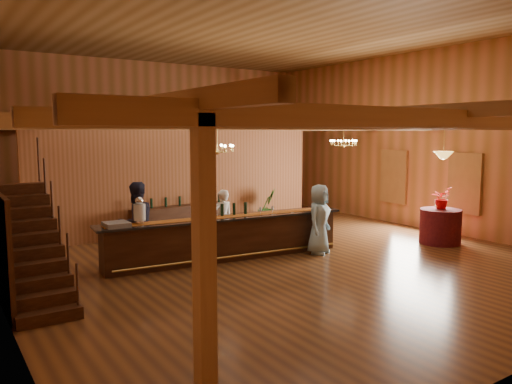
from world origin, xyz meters
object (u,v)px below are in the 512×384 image
floor_plant (267,207)px  chandelier_right (343,142)px  tasting_bar (226,238)px  beverage_dispenser (140,211)px  chandelier_left (217,148)px  round_table (440,226)px  bartender (222,220)px  raffle_drum (321,202)px  pendant_lamp (443,155)px  staff_second (136,224)px  guest (319,219)px  backbar_shelf (180,220)px

floor_plant → chandelier_right: bearing=-47.4°
tasting_bar → beverage_dispenser: 2.19m
chandelier_left → round_table: bearing=-22.0°
bartender → beverage_dispenser: bearing=8.4°
raffle_drum → pendant_lamp: 3.55m
bartender → staff_second: bearing=-1.7°
beverage_dispenser → guest: bearing=-14.0°
staff_second → guest: bearing=151.7°
chandelier_right → staff_second: bearing=-175.4°
floor_plant → beverage_dispenser: bearing=-152.7°
chandelier_right → tasting_bar: bearing=-165.9°
raffle_drum → staff_second: (-4.64, 0.98, -0.24)m
chandelier_left → guest: (2.13, -1.31, -1.76)m
round_table → pendant_lamp: (0.00, 0.00, 1.93)m
backbar_shelf → guest: (1.87, -4.07, 0.44)m
pendant_lamp → bartender: size_ratio=0.57×
beverage_dispenser → raffle_drum: bearing=-6.8°
guest → round_table: bearing=-42.5°
chandelier_left → bartender: size_ratio=0.51×
chandelier_right → bartender: (-4.55, -0.47, -1.91)m
guest → floor_plant: 3.93m
backbar_shelf → floor_plant: bearing=-12.2°
round_table → floor_plant: floor_plant is taller
tasting_bar → raffle_drum: bearing=-1.0°
chandelier_right → pendant_lamp: 3.10m
tasting_bar → pendant_lamp: (5.68, -1.76, 1.89)m
chandelier_left → guest: 3.06m
tasting_bar → pendant_lamp: bearing=-11.7°
pendant_lamp → floor_plant: (-2.42, 4.74, -1.80)m
raffle_drum → pendant_lamp: pendant_lamp is taller
chandelier_left → raffle_drum: bearing=-17.3°
backbar_shelf → floor_plant: size_ratio=2.52×
pendant_lamp → backbar_shelf: bearing=136.8°
chandelier_right → staff_second: chandelier_right is taller
staff_second → floor_plant: size_ratio=1.57×
round_table → staff_second: size_ratio=0.57×
round_table → bartender: size_ratio=0.69×
round_table → pendant_lamp: size_ratio=1.20×
raffle_drum → staff_second: size_ratio=0.18×
guest → bartender: bearing=113.2°
chandelier_right → beverage_dispenser: bearing=-172.0°
round_table → pendant_lamp: 1.93m
beverage_dispenser → guest: guest is taller
beverage_dispenser → raffle_drum: 4.74m
raffle_drum → backbar_shelf: 4.35m
tasting_bar → bartender: bartender is taller
beverage_dispenser → staff_second: (0.07, 0.42, -0.35)m
staff_second → guest: (4.16, -1.47, -0.08)m
backbar_shelf → bartender: 2.54m
round_table → backbar_shelf: bearing=136.8°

